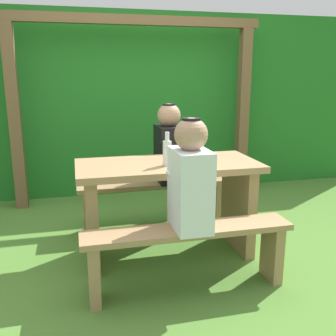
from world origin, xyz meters
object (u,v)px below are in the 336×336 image
at_px(person_black_coat, 169,146).
at_px(bottle_left, 167,152).
at_px(person_white_shirt, 190,179).
at_px(bench_far, 154,195).
at_px(drinking_glass, 174,156).
at_px(bench_near, 188,246).
at_px(picnic_table, 168,193).
at_px(bottle_right, 192,147).

distance_m(person_black_coat, bottle_left, 0.67).
xyz_separation_m(person_white_shirt, bottle_left, (-0.04, 0.47, 0.08)).
height_order(bench_far, drinking_glass, drinking_glass).
distance_m(person_white_shirt, person_black_coat, 1.12).
bearing_deg(bench_near, person_white_shirt, 20.29).
xyz_separation_m(person_white_shirt, person_black_coat, (0.14, 1.11, 0.00)).
bearing_deg(bottle_left, person_black_coat, 74.85).
xyz_separation_m(bench_near, drinking_glass, (0.05, 0.58, 0.49)).
distance_m(picnic_table, bench_far, 0.59).
bearing_deg(person_black_coat, bench_near, -97.47).
xyz_separation_m(bench_near, bottle_right, (0.22, 0.64, 0.54)).
bearing_deg(drinking_glass, bottle_left, -127.65).
bearing_deg(bench_far, person_white_shirt, -89.54).
bearing_deg(bench_near, bench_far, 90.00).
distance_m(picnic_table, person_black_coat, 0.63).
height_order(bench_near, bottle_left, bottle_left).
distance_m(person_black_coat, bottle_right, 0.49).
height_order(bench_near, bench_far, same).
bearing_deg(bench_near, bottle_left, 93.33).
bearing_deg(drinking_glass, person_white_shirt, -94.45).
bearing_deg(drinking_glass, person_black_coat, 80.22).
xyz_separation_m(person_black_coat, bottle_right, (0.07, -0.48, 0.08)).
bearing_deg(person_white_shirt, picnic_table, 90.93).
height_order(bottle_left, bottle_right, bottle_left).
bearing_deg(bottle_right, bench_near, -108.97).
relative_size(bench_near, bottle_right, 5.65).
height_order(person_white_shirt, drinking_glass, person_white_shirt).
distance_m(bench_far, bottle_right, 0.76).
bearing_deg(picnic_table, bench_near, -90.00).
distance_m(bench_far, person_black_coat, 0.48).
xyz_separation_m(bench_near, person_black_coat, (0.15, 1.11, 0.46)).
distance_m(picnic_table, bottle_left, 0.36).
distance_m(bench_near, drinking_glass, 0.76).
relative_size(bench_near, person_black_coat, 1.95).
relative_size(bench_far, person_black_coat, 1.95).
bearing_deg(bench_far, picnic_table, -90.00).
relative_size(drinking_glass, bottle_right, 0.37).
xyz_separation_m(picnic_table, bench_near, (0.00, -0.56, -0.19)).
xyz_separation_m(picnic_table, bench_far, (0.00, 0.56, -0.19)).
relative_size(picnic_table, bottle_left, 5.56).
distance_m(person_white_shirt, drinking_glass, 0.58).
relative_size(bench_near, person_white_shirt, 1.95).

